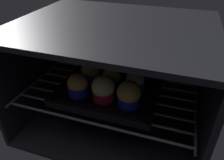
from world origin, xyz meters
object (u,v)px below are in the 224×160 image
Objects in this scene: baking_tray at (112,86)px; muffin_row0_col1 at (104,89)px; muffin_row0_col0 at (78,85)px; muffin_row1_col1 at (112,77)px; muffin_row1_col0 at (91,72)px; muffin_row0_col2 at (129,95)px; muffin_row2_col0 at (99,63)px; muffin_row1_col2 at (135,81)px; muffin_row2_col1 at (119,64)px; muffin_row2_col2 at (141,68)px.

baking_tray is 9.02cm from muffin_row0_col1.
muffin_row0_col0 is 11.48cm from muffin_row1_col1.
muffin_row0_col2 is at bearing -29.23° from muffin_row1_col0.
muffin_row2_col0 is at bearing 88.45° from muffin_row0_col0.
baking_tray is 8.43cm from muffin_row1_col2.
muffin_row2_col1 reaches higher than muffin_row2_col2.
muffin_row0_col0 is at bearing -91.55° from muffin_row2_col0.
muffin_row1_col1 is at bearing -177.97° from muffin_row1_col2.
muffin_row0_col2 reaches higher than muffin_row1_col2.
muffin_row2_col2 is (7.93, 0.22, -0.25)cm from muffin_row2_col1.
muffin_row2_col1 is (-0.14, 8.30, 0.44)cm from muffin_row1_col1.
muffin_row2_col1 is at bearing 1.43° from muffin_row2_col0.
muffin_row1_col0 is at bearing 174.83° from muffin_row1_col1.
muffin_row0_col0 is 0.94× the size of muffin_row1_col0.
baking_tray is 3.83× the size of muffin_row2_col1.
muffin_row1_col2 is at bearing 46.89° from muffin_row0_col1.
muffin_row2_col1 reaches higher than muffin_row0_col0.
muffin_row2_col1 is (8.22, 16.16, 0.39)cm from muffin_row0_col0.
muffin_row0_col2 reaches higher than muffin_row2_col0.
muffin_row1_col1 is at bearing -70.91° from baking_tray.
baking_tray is 4.41× the size of muffin_row2_col0.
muffin_row0_col1 is 17.98cm from muffin_row2_col2.
muffin_row0_col1 is 7.74cm from muffin_row1_col1.
muffin_row1_col0 is at bearing 85.67° from muffin_row0_col0.
muffin_row0_col2 is (16.11, -0.09, 0.38)cm from muffin_row0_col0.
muffin_row2_col1 reaches higher than muffin_row1_col2.
muffin_row1_col2 is (15.28, -0.43, -0.46)cm from muffin_row1_col0.
muffin_row0_col1 is at bearing -133.11° from muffin_row1_col2.
muffin_row0_col0 and muffin_row2_col0 have the same top height.
muffin_row0_col2 is at bearing -0.34° from muffin_row0_col0.
muffin_row1_col0 reaches higher than baking_tray.
muffin_row0_col0 is 0.92× the size of muffin_row0_col2.
muffin_row1_col2 is at bearing -91.52° from muffin_row2_col2.
muffin_row1_col2 is (7.66, -0.01, 3.50)cm from baking_tray.
muffin_row1_col0 reaches higher than muffin_row0_col0.
muffin_row0_col0 is at bearing -179.10° from muffin_row0_col1.
muffin_row2_col2 is (15.50, 7.82, -0.11)cm from muffin_row1_col0.
muffin_row0_col1 is 0.96× the size of muffin_row2_col1.
muffin_row0_col0 is 1.01× the size of muffin_row2_col0.
muffin_row1_col1 is at bearing -5.17° from muffin_row1_col0.
muffin_row0_col0 reaches higher than muffin_row1_col2.
muffin_row0_col0 is 1.04× the size of muffin_row1_col1.
muffin_row2_col0 is (-7.93, 8.10, -0.12)cm from muffin_row1_col1.
muffin_row0_col0 is at bearing -94.33° from muffin_row1_col0.
muffin_row2_col1 is at bearing 90.34° from baking_tray.
muffin_row0_col0 is 0.88× the size of muffin_row2_col1.
muffin_row2_col2 reaches higher than muffin_row1_col2.
muffin_row1_col2 is (7.48, 8.00, -0.65)cm from muffin_row0_col1.
muffin_row1_col0 is at bearing -153.23° from muffin_row2_col2.
muffin_row2_col2 is at bearing 64.63° from muffin_row0_col1.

